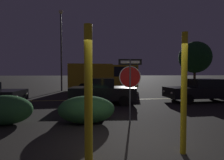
{
  "coord_description": "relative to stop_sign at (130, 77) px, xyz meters",
  "views": [
    {
      "loc": [
        -1.04,
        -4.11,
        1.84
      ],
      "look_at": [
        0.05,
        5.66,
        1.45
      ],
      "focal_mm": 28.0,
      "sensor_mm": 36.0,
      "label": 1
    }
  ],
  "objects": [
    {
      "name": "yellow_pole_right",
      "position": [
        0.66,
        -2.67,
        -0.3
      ],
      "size": [
        0.13,
        0.13,
        2.76
      ],
      "primitive_type": "cylinder",
      "color": "yellow",
      "rests_on": "ground_plane"
    },
    {
      "name": "passing_car_2",
      "position": [
        -0.8,
        4.1,
        -0.92
      ],
      "size": [
        4.03,
        2.17,
        1.54
      ],
      "rotation": [
        0.0,
        0.0,
        -1.65
      ],
      "color": "black",
      "rests_on": "ground_plane"
    },
    {
      "name": "hedge_bush_0",
      "position": [
        -4.51,
        0.16,
        -1.15
      ],
      "size": [
        1.91,
        1.1,
        1.05
      ],
      "primitive_type": "ellipsoid",
      "color": "#2D6633",
      "rests_on": "ground_plane"
    },
    {
      "name": "hedge_bush_1",
      "position": [
        -1.62,
        0.03,
        -1.18
      ],
      "size": [
        2.07,
        1.17,
        1.0
      ],
      "primitive_type": "ellipsoid",
      "color": "#2D6633",
      "rests_on": "ground_plane"
    },
    {
      "name": "delivery_truck",
      "position": [
        -0.09,
        12.02,
        -0.08
      ],
      "size": [
        7.23,
        2.63,
        2.78
      ],
      "rotation": [
        0.0,
        0.0,
        -1.51
      ],
      "color": "gold",
      "rests_on": "ground_plane"
    },
    {
      "name": "passing_car_3",
      "position": [
        5.6,
        4.11,
        -0.95
      ],
      "size": [
        4.7,
        2.0,
        1.47
      ],
      "rotation": [
        0.0,
        0.0,
        1.61
      ],
      "color": "black",
      "rests_on": "ground_plane"
    },
    {
      "name": "tree_0",
      "position": [
        12.48,
        16.03,
        2.31
      ],
      "size": [
        4.26,
        4.26,
        6.13
      ],
      "color": "#422D1E",
      "rests_on": "ground_plane"
    },
    {
      "name": "street_lamp",
      "position": [
        -4.6,
        12.22,
        3.46
      ],
      "size": [
        0.43,
        0.43,
        8.35
      ],
      "color": "#4C4C51",
      "rests_on": "ground_plane"
    },
    {
      "name": "ground_plane",
      "position": [
        -0.36,
        -2.29,
        -1.68
      ],
      "size": [
        260.0,
        260.0,
        0.0
      ],
      "primitive_type": "plane",
      "color": "black"
    },
    {
      "name": "road_center_stripe",
      "position": [
        -0.36,
        5.57,
        -1.68
      ],
      "size": [
        33.5,
        0.12,
        0.01
      ],
      "primitive_type": "cube",
      "color": "gold",
      "rests_on": "ground_plane"
    },
    {
      "name": "yellow_pole_left",
      "position": [
        -1.48,
        -2.84,
        -0.27
      ],
      "size": [
        0.17,
        0.17,
        2.82
      ],
      "primitive_type": "cylinder",
      "color": "yellow",
      "rests_on": "ground_plane"
    },
    {
      "name": "stop_sign",
      "position": [
        0.0,
        0.0,
        0.0
      ],
      "size": [
        0.87,
        0.08,
        2.37
      ],
      "rotation": [
        0.0,
        0.0,
        -0.06
      ],
      "color": "#4C4C51",
      "rests_on": "ground_plane"
    }
  ]
}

